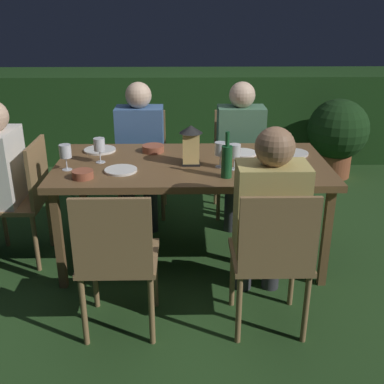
# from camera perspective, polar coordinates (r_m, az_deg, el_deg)

# --- Properties ---
(ground_plane) EXTENTS (16.00, 16.00, 0.00)m
(ground_plane) POSITION_cam_1_polar(r_m,az_deg,el_deg) (3.49, -0.00, -7.70)
(ground_plane) COLOR #26471E
(dining_table) EXTENTS (1.83, 0.91, 0.72)m
(dining_table) POSITION_cam_1_polar(r_m,az_deg,el_deg) (3.21, -0.00, 2.72)
(dining_table) COLOR brown
(dining_table) RESTS_ON ground
(chair_side_left_a) EXTENTS (0.42, 0.40, 0.87)m
(chair_side_left_a) POSITION_cam_1_polar(r_m,az_deg,el_deg) (2.54, -9.09, -7.74)
(chair_side_left_a) COLOR #937047
(chair_side_left_a) RESTS_ON ground
(chair_side_right_b) EXTENTS (0.42, 0.40, 0.87)m
(chair_side_right_b) POSITION_cam_1_polar(r_m,az_deg,el_deg) (4.10, 5.58, 4.27)
(chair_side_right_b) COLOR #937047
(chair_side_right_b) RESTS_ON ground
(person_in_green) EXTENTS (0.38, 0.47, 1.15)m
(person_in_green) POSITION_cam_1_polar(r_m,az_deg,el_deg) (3.87, 5.97, 5.52)
(person_in_green) COLOR #4C7A5B
(person_in_green) RESTS_ON ground
(chair_side_right_a) EXTENTS (0.42, 0.40, 0.87)m
(chair_side_right_a) POSITION_cam_1_polar(r_m,az_deg,el_deg) (4.09, -6.03, 4.20)
(chair_side_right_a) COLOR #937047
(chair_side_right_a) RESTS_ON ground
(person_in_blue) EXTENTS (0.38, 0.47, 1.15)m
(person_in_blue) POSITION_cam_1_polar(r_m,az_deg,el_deg) (3.86, -6.35, 5.45)
(person_in_blue) COLOR #426699
(person_in_blue) RESTS_ON ground
(chair_side_left_b) EXTENTS (0.42, 0.40, 0.87)m
(chair_side_left_b) POSITION_cam_1_polar(r_m,az_deg,el_deg) (2.56, 9.73, -7.55)
(chair_side_left_b) COLOR #937047
(chair_side_left_b) RESTS_ON ground
(person_in_mustard) EXTENTS (0.38, 0.47, 1.15)m
(person_in_mustard) POSITION_cam_1_polar(r_m,az_deg,el_deg) (2.66, 9.20, -2.62)
(person_in_mustard) COLOR tan
(person_in_mustard) RESTS_ON ground
(chair_head_near) EXTENTS (0.40, 0.42, 0.87)m
(chair_head_near) POSITION_cam_1_polar(r_m,az_deg,el_deg) (3.46, -19.69, -0.44)
(chair_head_near) COLOR #937047
(chair_head_near) RESTS_ON ground
(lantern_centerpiece) EXTENTS (0.15, 0.15, 0.27)m
(lantern_centerpiece) POSITION_cam_1_polar(r_m,az_deg,el_deg) (3.12, -0.13, 5.99)
(lantern_centerpiece) COLOR black
(lantern_centerpiece) RESTS_ON dining_table
(green_bottle_on_table) EXTENTS (0.07, 0.07, 0.29)m
(green_bottle_on_table) POSITION_cam_1_polar(r_m,az_deg,el_deg) (2.90, 4.24, 3.84)
(green_bottle_on_table) COLOR #195128
(green_bottle_on_table) RESTS_ON dining_table
(wine_glass_a) EXTENTS (0.08, 0.08, 0.17)m
(wine_glass_a) POSITION_cam_1_polar(r_m,az_deg,el_deg) (2.97, 11.22, 4.11)
(wine_glass_a) COLOR silver
(wine_glass_a) RESTS_ON dining_table
(wine_glass_b) EXTENTS (0.08, 0.08, 0.17)m
(wine_glass_b) POSITION_cam_1_polar(r_m,az_deg,el_deg) (3.22, -11.18, 5.53)
(wine_glass_b) COLOR silver
(wine_glass_b) RESTS_ON dining_table
(wine_glass_c) EXTENTS (0.08, 0.08, 0.17)m
(wine_glass_c) POSITION_cam_1_polar(r_m,az_deg,el_deg) (3.03, 5.19, 4.83)
(wine_glass_c) COLOR silver
(wine_glass_c) RESTS_ON dining_table
(wine_glass_d) EXTENTS (0.08, 0.08, 0.17)m
(wine_glass_d) POSITION_cam_1_polar(r_m,az_deg,el_deg) (3.12, -15.11, 4.65)
(wine_glass_d) COLOR silver
(wine_glass_d) RESTS_ON dining_table
(wine_glass_e) EXTENTS (0.08, 0.08, 0.17)m
(wine_glass_e) POSITION_cam_1_polar(r_m,az_deg,el_deg) (3.07, 3.46, 5.10)
(wine_glass_e) COLOR silver
(wine_glass_e) RESTS_ON dining_table
(plate_a) EXTENTS (0.21, 0.21, 0.01)m
(plate_a) POSITION_cam_1_polar(r_m,az_deg,el_deg) (3.39, 6.11, 4.73)
(plate_a) COLOR white
(plate_a) RESTS_ON dining_table
(plate_b) EXTENTS (0.21, 0.21, 0.01)m
(plate_b) POSITION_cam_1_polar(r_m,az_deg,el_deg) (3.06, -8.63, 2.63)
(plate_b) COLOR white
(plate_b) RESTS_ON dining_table
(plate_c) EXTENTS (0.23, 0.23, 0.01)m
(plate_c) POSITION_cam_1_polar(r_m,az_deg,el_deg) (3.51, -11.11, 5.03)
(plate_c) COLOR white
(plate_c) RESTS_ON dining_table
(plate_d) EXTENTS (0.22, 0.22, 0.01)m
(plate_d) POSITION_cam_1_polar(r_m,az_deg,el_deg) (3.44, 12.13, 4.64)
(plate_d) COLOR silver
(plate_d) RESTS_ON dining_table
(bowl_olives) EXTENTS (0.13, 0.13, 0.05)m
(bowl_olives) POSITION_cam_1_polar(r_m,az_deg,el_deg) (2.98, -13.11, 2.13)
(bowl_olives) COLOR #9E5138
(bowl_olives) RESTS_ON dining_table
(bowl_bread) EXTENTS (0.16, 0.16, 0.05)m
(bowl_bread) POSITION_cam_1_polar(r_m,az_deg,el_deg) (3.43, -4.74, 5.30)
(bowl_bread) COLOR #9E5138
(bowl_bread) RESTS_ON dining_table
(hedge_backdrop) EXTENTS (5.46, 0.87, 0.99)m
(hedge_backdrop) POSITION_cam_1_polar(r_m,az_deg,el_deg) (5.62, -0.46, 9.39)
(hedge_backdrop) COLOR #1E4219
(hedge_backdrop) RESTS_ON ground
(potted_plant_by_hedge) EXTENTS (0.63, 0.63, 0.82)m
(potted_plant_by_hedge) POSITION_cam_1_polar(r_m,az_deg,el_deg) (5.12, 17.26, 6.84)
(potted_plant_by_hedge) COLOR #9E5133
(potted_plant_by_hedge) RESTS_ON ground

